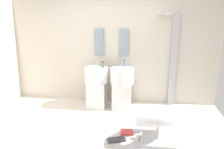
# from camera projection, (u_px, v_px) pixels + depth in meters

# --- Properties ---
(ground_plane) EXTENTS (4.80, 3.60, 0.04)m
(ground_plane) POSITION_uv_depth(u_px,v_px,m) (99.00, 136.00, 3.91)
(ground_plane) COLOR silver
(rear_partition) EXTENTS (4.80, 0.10, 2.60)m
(rear_partition) POSITION_uv_depth(u_px,v_px,m) (112.00, 47.00, 5.13)
(rear_partition) COLOR beige
(rear_partition) RESTS_ON ground_plane
(pedestal_sink_left) EXTENTS (0.52, 0.52, 1.01)m
(pedestal_sink_left) POSITION_uv_depth(u_px,v_px,m) (97.00, 85.00, 4.95)
(pedestal_sink_left) COLOR white
(pedestal_sink_left) RESTS_ON ground_plane
(pedestal_sink_right) EXTENTS (0.52, 0.52, 1.01)m
(pedestal_sink_right) POSITION_uv_depth(u_px,v_px,m) (122.00, 86.00, 4.88)
(pedestal_sink_right) COLOR white
(pedestal_sink_right) RESTS_ON ground_plane
(vanity_mirror_left) EXTENTS (0.22, 0.03, 0.60)m
(vanity_mirror_left) POSITION_uv_depth(u_px,v_px,m) (99.00, 42.00, 5.07)
(vanity_mirror_left) COLOR #8C9EA8
(vanity_mirror_right) EXTENTS (0.22, 0.03, 0.60)m
(vanity_mirror_right) POSITION_uv_depth(u_px,v_px,m) (124.00, 43.00, 4.99)
(vanity_mirror_right) COLOR #8C9EA8
(shower_column) EXTENTS (0.49, 0.24, 2.05)m
(shower_column) POSITION_uv_depth(u_px,v_px,m) (173.00, 59.00, 4.90)
(shower_column) COLOR #B7BABF
(shower_column) RESTS_ON ground_plane
(lounge_chair) EXTENTS (1.01, 1.01, 0.65)m
(lounge_chair) POSITION_uv_depth(u_px,v_px,m) (158.00, 122.00, 3.61)
(lounge_chair) COLOR #B7BABF
(lounge_chair) RESTS_ON ground_plane
(area_rug) EXTENTS (0.98, 0.66, 0.01)m
(area_rug) POSITION_uv_depth(u_px,v_px,m) (128.00, 138.00, 3.80)
(area_rug) COLOR #B2B2B7
(area_rug) RESTS_ON ground_plane
(magazine_charcoal) EXTENTS (0.33, 0.24, 0.03)m
(magazine_charcoal) POSITION_uv_depth(u_px,v_px,m) (116.00, 140.00, 3.71)
(magazine_charcoal) COLOR #38383D
(magazine_charcoal) RESTS_ON area_rug
(magazine_red) EXTENTS (0.23, 0.21, 0.03)m
(magazine_red) POSITION_uv_depth(u_px,v_px,m) (127.00, 132.00, 3.94)
(magazine_red) COLOR #B73838
(magazine_red) RESTS_ON area_rug
(coffee_mug) EXTENTS (0.08, 0.08, 0.08)m
(coffee_mug) POSITION_uv_depth(u_px,v_px,m) (138.00, 137.00, 3.74)
(coffee_mug) COLOR white
(coffee_mug) RESTS_ON area_rug
(soap_bottle_black) EXTENTS (0.05, 0.05, 0.15)m
(soap_bottle_black) POSITION_uv_depth(u_px,v_px,m) (103.00, 65.00, 4.83)
(soap_bottle_black) COLOR black
(soap_bottle_black) RESTS_ON pedestal_sink_left
(soap_bottle_blue) EXTENTS (0.04, 0.04, 0.16)m
(soap_bottle_blue) POSITION_uv_depth(u_px,v_px,m) (124.00, 63.00, 4.92)
(soap_bottle_blue) COLOR #4C72B7
(soap_bottle_blue) RESTS_ON pedestal_sink_right
(soap_bottle_green) EXTENTS (0.04, 0.04, 0.14)m
(soap_bottle_green) POSITION_uv_depth(u_px,v_px,m) (102.00, 65.00, 4.80)
(soap_bottle_green) COLOR #59996B
(soap_bottle_green) RESTS_ON pedestal_sink_left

